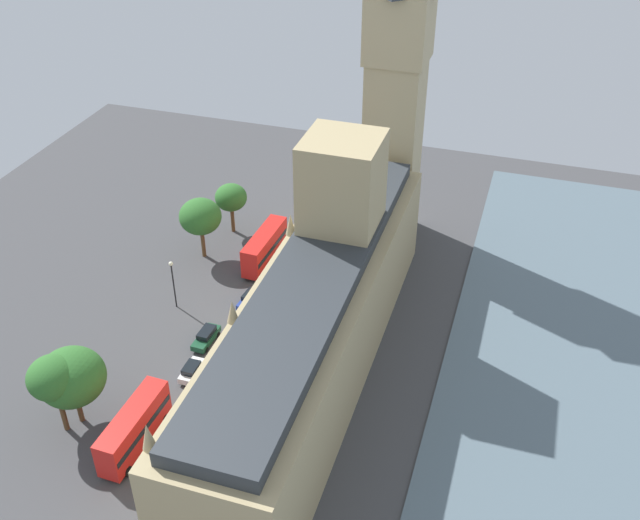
# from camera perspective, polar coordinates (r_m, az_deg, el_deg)

# --- Properties ---
(ground_plane) EXTENTS (126.45, 126.45, 0.00)m
(ground_plane) POSITION_cam_1_polar(r_m,az_deg,el_deg) (86.94, -1.71, -8.43)
(ground_plane) COLOR #424244
(river_thames) EXTENTS (29.97, 113.80, 0.25)m
(river_thames) POSITION_cam_1_polar(r_m,az_deg,el_deg) (84.54, 18.94, -12.25)
(river_thames) COLOR slate
(river_thames) RESTS_ON ground
(parliament_building) EXTENTS (12.20, 56.45, 25.06)m
(parliament_building) POSITION_cam_1_polar(r_m,az_deg,el_deg) (82.47, -0.12, -3.95)
(parliament_building) COLOR tan
(parliament_building) RESTS_ON ground
(clock_tower) EXTENTS (8.21, 8.21, 47.89)m
(clock_tower) POSITION_cam_1_polar(r_m,az_deg,el_deg) (100.91, 5.94, 14.31)
(clock_tower) COLOR tan
(clock_tower) RESTS_ON ground
(double_decker_bus_opposite_hall) EXTENTS (2.98, 10.59, 4.75)m
(double_decker_bus_opposite_hall) POSITION_cam_1_polar(r_m,az_deg,el_deg) (102.93, -4.29, 1.02)
(double_decker_bus_opposite_hall) COLOR red
(double_decker_bus_opposite_hall) RESTS_ON ground
(car_blue_far_end) EXTENTS (2.18, 4.46, 1.74)m
(car_blue_far_end) POSITION_cam_1_polar(r_m,az_deg,el_deg) (96.21, -5.42, -3.01)
(car_blue_far_end) COLOR navy
(car_blue_far_end) RESTS_ON ground
(car_dark_green_under_trees) EXTENTS (1.97, 4.81, 1.74)m
(car_dark_green_under_trees) POSITION_cam_1_polar(r_m,az_deg,el_deg) (90.98, -8.77, -5.86)
(car_dark_green_under_trees) COLOR #19472D
(car_dark_green_under_trees) RESTS_ON ground
(car_white_midblock) EXTENTS (1.91, 4.06, 1.74)m
(car_white_midblock) POSITION_cam_1_polar(r_m,az_deg,el_deg) (86.72, -9.82, -8.38)
(car_white_midblock) COLOR silver
(car_white_midblock) RESTS_ON ground
(double_decker_bus_leading) EXTENTS (2.91, 10.57, 4.75)m
(double_decker_bus_leading) POSITION_cam_1_polar(r_m,az_deg,el_deg) (79.24, -14.14, -12.40)
(double_decker_bus_leading) COLOR red
(double_decker_bus_leading) RESTS_ON ground
(pedestrian_trailing) EXTENTS (0.66, 0.59, 1.57)m
(pedestrian_trailing) POSITION_cam_1_polar(r_m,az_deg,el_deg) (89.74, -5.51, -6.38)
(pedestrian_trailing) COLOR navy
(pedestrian_trailing) RESTS_ON ground
(pedestrian_by_river_gate) EXTENTS (0.61, 0.68, 1.61)m
(pedestrian_by_river_gate) POSITION_cam_1_polar(r_m,az_deg,el_deg) (84.48, -6.94, -9.61)
(pedestrian_by_river_gate) COLOR maroon
(pedestrian_by_river_gate) RESTS_ON ground
(pedestrian_near_tower) EXTENTS (0.64, 0.56, 1.61)m
(pedestrian_near_tower) POSITION_cam_1_polar(r_m,az_deg,el_deg) (100.31, -2.31, -1.22)
(pedestrian_near_tower) COLOR black
(pedestrian_near_tower) RESTS_ON ground
(plane_tree_corner) EXTENTS (4.69, 4.69, 7.77)m
(plane_tree_corner) POSITION_cam_1_polar(r_m,az_deg,el_deg) (108.94, -6.88, 4.79)
(plane_tree_corner) COLOR brown
(plane_tree_corner) RESTS_ON ground
(plane_tree_kerbside) EXTENTS (5.30, 5.30, 9.62)m
(plane_tree_kerbside) POSITION_cam_1_polar(r_m,az_deg,el_deg) (79.88, -19.87, -8.55)
(plane_tree_kerbside) COLOR brown
(plane_tree_kerbside) RESTS_ON ground
(plane_tree_slot_10) EXTENTS (7.11, 7.11, 9.26)m
(plane_tree_slot_10) POSITION_cam_1_polar(r_m,az_deg,el_deg) (81.02, -18.62, -8.56)
(plane_tree_slot_10) COLOR brown
(plane_tree_slot_10) RESTS_ON ground
(plane_tree_slot_11) EXTENTS (5.87, 5.87, 9.04)m
(plane_tree_slot_11) POSITION_cam_1_polar(r_m,az_deg,el_deg) (103.32, -9.21, 3.32)
(plane_tree_slot_11) COLOR brown
(plane_tree_slot_11) RESTS_ON ground
(street_lamp_slot_12) EXTENTS (0.56, 0.56, 7.02)m
(street_lamp_slot_12) POSITION_cam_1_polar(r_m,az_deg,el_deg) (94.91, -11.30, -1.23)
(street_lamp_slot_12) COLOR black
(street_lamp_slot_12) RESTS_ON ground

